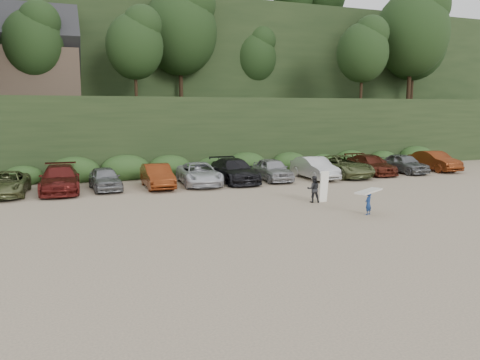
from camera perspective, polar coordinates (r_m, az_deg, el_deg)
name	(u,v)px	position (r m, az deg, el deg)	size (l,w,h in m)	color
ground	(279,214)	(22.99, 4.81, -4.13)	(120.00, 120.00, 0.00)	tan
hillside_backdrop	(143,56)	(57.23, -11.69, 14.63)	(90.00, 41.50, 28.00)	black
parked_cars	(230,172)	(32.37, -1.27, 1.00)	(39.81, 6.20, 1.64)	#9B9CA0
child_surfer	(368,198)	(23.40, 15.39, -2.14)	(2.02, 1.48, 1.20)	navy
adult_surfer	(315,189)	(25.91, 9.07, -1.08)	(1.20, 0.76, 1.73)	black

